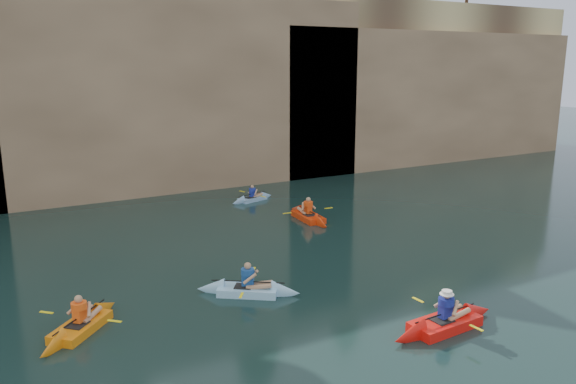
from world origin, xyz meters
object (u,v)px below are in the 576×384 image
kayaker_ltblue_near (248,289)px  kayaker_red_far (308,216)px  kayaker_orange (81,326)px  main_kayaker (445,322)px

kayaker_ltblue_near → kayaker_red_far: (6.28, 6.62, 0.00)m
kayaker_orange → main_kayaker: bearing=-74.6°
kayaker_ltblue_near → kayaker_red_far: bearing=82.1°
kayaker_orange → kayaker_ltblue_near: bearing=-45.8°
main_kayaker → kayaker_ltblue_near: bearing=124.7°
main_kayaker → kayaker_red_far: main_kayaker is taller
main_kayaker → kayaker_orange: size_ratio=1.26×
kayaker_red_far → kayaker_orange: bearing=124.4°
main_kayaker → kayaker_red_far: 11.75m
main_kayaker → kayaker_orange: 10.14m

